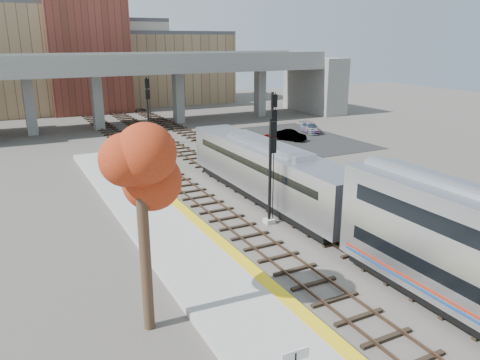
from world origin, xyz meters
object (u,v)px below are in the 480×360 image
locomotive (267,170)px  car_b (290,135)px  signal_mast_far (148,112)px  car_c (310,128)px  tree (140,171)px  car_a (271,141)px  signal_mast_mid (272,140)px  signal_mast_near (271,174)px

locomotive → car_b: 21.19m
signal_mast_far → car_c: (19.91, -2.15, -3.08)m
tree → locomotive: bearing=43.1°
car_a → car_b: 4.02m
car_a → locomotive: bearing=-107.8°
tree → car_c: 43.38m
car_b → signal_mast_far: bearing=133.4°
locomotive → signal_mast_far: bearing=95.5°
signal_mast_mid → tree: bearing=-135.3°
locomotive → tree: bearing=-136.9°
locomotive → car_c: (17.81, 19.48, -1.64)m
signal_mast_mid → signal_mast_near: bearing=-121.7°
signal_mast_near → signal_mast_far: (0.00, 25.64, 0.47)m
signal_mast_far → signal_mast_near: bearing=-90.0°
signal_mast_near → car_b: (15.08, 20.68, -2.60)m
signal_mast_near → tree: (-10.02, -7.34, 3.34)m
car_c → locomotive: bearing=-119.8°
car_a → tree: bearing=-114.9°
signal_mast_near → car_a: (11.48, 18.89, -2.55)m
car_b → tree: bearing=-160.3°
car_c → signal_mast_near: bearing=-117.7°
tree → car_a: size_ratio=2.31×
car_b → locomotive: bearing=-156.3°
signal_mast_mid → car_c: (15.81, 16.86, -3.10)m
signal_mast_mid → car_b: signal_mast_mid is taller
signal_mast_mid → tree: (-14.12, -13.97, 2.84)m
signal_mast_near → signal_mast_far: bearing=90.0°
signal_mast_near → signal_mast_mid: 7.81m
locomotive → signal_mast_far: size_ratio=2.59×
signal_mast_near → tree: bearing=-143.8°
car_c → signal_mast_mid: bearing=-120.6°
signal_mast_near → locomotive: bearing=62.4°
signal_mast_near → tree: tree is taller
signal_mast_mid → car_a: (7.38, 12.26, -3.04)m
signal_mast_near → tree: size_ratio=0.75×
signal_mast_far → tree: (-10.02, -32.98, 2.87)m
signal_mast_far → tree: size_ratio=0.83×
tree → car_b: 38.09m
signal_mast_mid → car_a: 14.63m
signal_mast_mid → tree: tree is taller
car_b → car_a: bearing=178.0°
signal_mast_mid → tree: 20.07m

